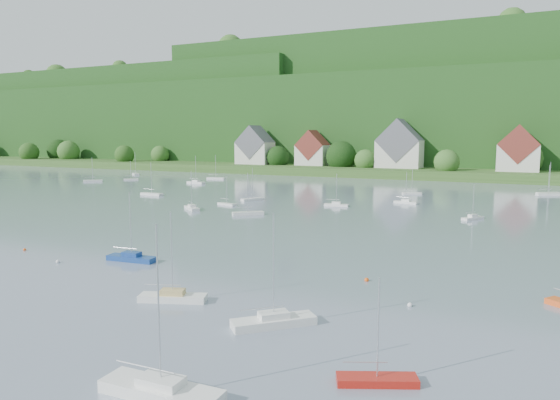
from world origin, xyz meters
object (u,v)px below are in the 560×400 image
(near_sailboat_2, at_px, (173,296))
(near_sailboat_7, at_px, (377,379))
(near_sailboat_1, at_px, (132,257))
(near_sailboat_3, at_px, (274,320))
(near_sailboat_4, at_px, (161,389))

(near_sailboat_2, height_order, near_sailboat_7, near_sailboat_2)
(near_sailboat_1, bearing_deg, near_sailboat_2, -41.58)
(near_sailboat_1, xyz_separation_m, near_sailboat_3, (24.82, -11.81, 0.02))
(near_sailboat_1, relative_size, near_sailboat_4, 0.82)
(near_sailboat_1, relative_size, near_sailboat_3, 0.92)
(near_sailboat_4, bearing_deg, near_sailboat_1, 132.64)
(near_sailboat_1, bearing_deg, near_sailboat_3, -30.52)
(near_sailboat_1, bearing_deg, near_sailboat_4, -50.98)
(near_sailboat_1, distance_m, near_sailboat_3, 27.49)
(near_sailboat_1, height_order, near_sailboat_2, near_sailboat_1)
(near_sailboat_3, bearing_deg, near_sailboat_2, 127.52)
(near_sailboat_2, relative_size, near_sailboat_3, 0.91)
(near_sailboat_2, bearing_deg, near_sailboat_4, -75.49)
(near_sailboat_2, relative_size, near_sailboat_4, 0.81)
(near_sailboat_2, xyz_separation_m, near_sailboat_7, (20.93, -7.51, -0.13))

